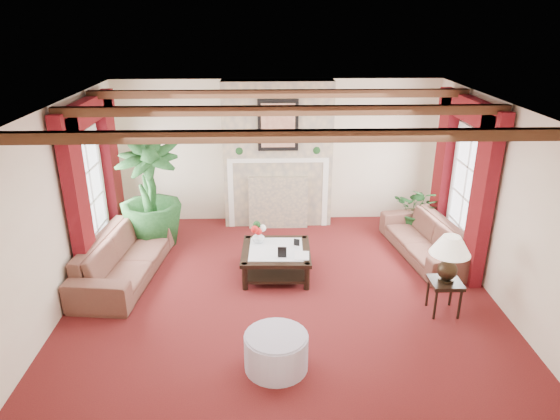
{
  "coord_description": "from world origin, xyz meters",
  "views": [
    {
      "loc": [
        -0.24,
        -6.4,
        3.83
      ],
      "look_at": [
        -0.03,
        0.4,
        1.11
      ],
      "focal_mm": 32.0,
      "sensor_mm": 36.0,
      "label": 1
    }
  ],
  "objects_px": {
    "sofa_right": "(427,233)",
    "coffee_table": "(276,262)",
    "potted_palm": "(152,216)",
    "ottoman": "(276,352)",
    "sofa_left": "(123,251)",
    "side_table": "(444,296)"
  },
  "relations": [
    {
      "from": "sofa_right",
      "to": "coffee_table",
      "type": "xyz_separation_m",
      "value": [
        -2.51,
        -0.57,
        -0.19
      ]
    },
    {
      "from": "potted_palm",
      "to": "ottoman",
      "type": "relative_size",
      "value": 2.66
    },
    {
      "from": "sofa_left",
      "to": "side_table",
      "type": "relative_size",
      "value": 4.87
    },
    {
      "from": "ottoman",
      "to": "sofa_left",
      "type": "bearing_deg",
      "value": 136.04
    },
    {
      "from": "sofa_left",
      "to": "ottoman",
      "type": "bearing_deg",
      "value": -127.64
    },
    {
      "from": "coffee_table",
      "to": "sofa_right",
      "type": "bearing_deg",
      "value": 14.63
    },
    {
      "from": "sofa_right",
      "to": "sofa_left",
      "type": "bearing_deg",
      "value": -91.99
    },
    {
      "from": "potted_palm",
      "to": "ottoman",
      "type": "distance_m",
      "value": 3.93
    },
    {
      "from": "coffee_table",
      "to": "side_table",
      "type": "xyz_separation_m",
      "value": [
        2.24,
        -1.12,
        0.03
      ]
    },
    {
      "from": "sofa_right",
      "to": "side_table",
      "type": "height_order",
      "value": "sofa_right"
    },
    {
      "from": "potted_palm",
      "to": "ottoman",
      "type": "height_order",
      "value": "potted_palm"
    },
    {
      "from": "sofa_right",
      "to": "coffee_table",
      "type": "distance_m",
      "value": 2.58
    },
    {
      "from": "potted_palm",
      "to": "side_table",
      "type": "xyz_separation_m",
      "value": [
        4.36,
        -2.27,
        -0.29
      ]
    },
    {
      "from": "sofa_right",
      "to": "potted_palm",
      "type": "bearing_deg",
      "value": -105.8
    },
    {
      "from": "potted_palm",
      "to": "coffee_table",
      "type": "xyz_separation_m",
      "value": [
        2.12,
        -1.15,
        -0.32
      ]
    },
    {
      "from": "side_table",
      "to": "ottoman",
      "type": "xyz_separation_m",
      "value": [
        -2.29,
        -1.07,
        -0.03
      ]
    },
    {
      "from": "potted_palm",
      "to": "side_table",
      "type": "relative_size",
      "value": 4.05
    },
    {
      "from": "sofa_left",
      "to": "potted_palm",
      "type": "height_order",
      "value": "potted_palm"
    },
    {
      "from": "potted_palm",
      "to": "coffee_table",
      "type": "relative_size",
      "value": 1.87
    },
    {
      "from": "sofa_left",
      "to": "side_table",
      "type": "xyz_separation_m",
      "value": [
        4.56,
        -1.12,
        -0.21
      ]
    },
    {
      "from": "side_table",
      "to": "coffee_table",
      "type": "bearing_deg",
      "value": 153.4
    },
    {
      "from": "ottoman",
      "to": "sofa_right",
      "type": "bearing_deg",
      "value": 47.08
    }
  ]
}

